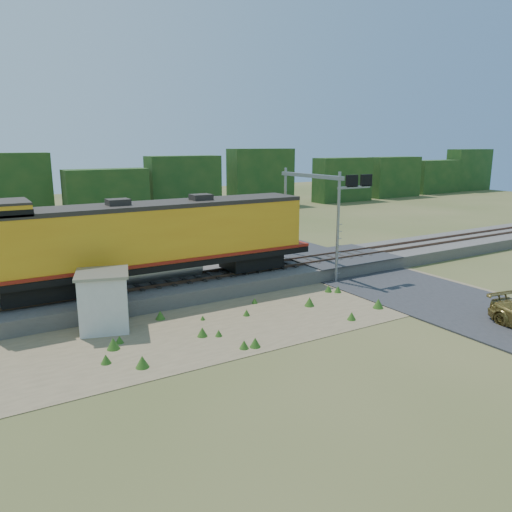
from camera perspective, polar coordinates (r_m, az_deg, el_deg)
ground at (r=26.13m, az=6.20°, el=-6.02°), size 140.00×140.00×0.00m
ballast at (r=30.78m, az=-0.56°, el=-2.26°), size 70.00×5.00×0.80m
rails at (r=30.66m, az=-0.56°, el=-1.40°), size 70.00×1.54×0.16m
dirt_shoulder at (r=25.41m, az=1.90°, el=-6.46°), size 26.00×8.00×0.03m
road at (r=31.18m, az=15.67°, el=-3.15°), size 7.00×66.00×0.86m
tree_line_north at (r=59.77m, az=-16.55°, el=7.15°), size 130.00×3.00×6.50m
weed_clumps at (r=24.35m, az=-0.56°, el=-7.37°), size 15.00×6.20×0.56m
locomotive at (r=27.51m, az=-12.04°, el=1.94°), size 18.75×2.86×4.84m
shed at (r=23.82m, az=-17.01°, el=-4.90°), size 2.86×2.86×2.73m
signal_gantry at (r=32.06m, az=7.41°, el=6.76°), size 2.68×6.20×6.75m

